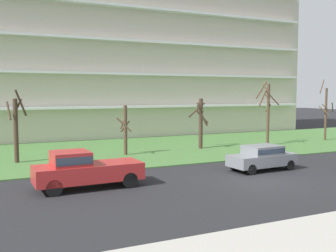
# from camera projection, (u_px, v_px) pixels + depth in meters

# --- Properties ---
(ground) EXTENTS (160.00, 160.00, 0.00)m
(ground) POSITION_uv_depth(u_px,v_px,m) (261.00, 181.00, 21.47)
(ground) COLOR #232326
(grass_lawn_strip) EXTENTS (80.00, 16.00, 0.08)m
(grass_lawn_strip) POSITION_uv_depth(u_px,v_px,m) (159.00, 148.00, 34.12)
(grass_lawn_strip) COLOR #477238
(grass_lawn_strip) RESTS_ON ground
(apartment_building) EXTENTS (45.80, 12.09, 20.39)m
(apartment_building) POSITION_uv_depth(u_px,v_px,m) (112.00, 47.00, 45.53)
(apartment_building) COLOR beige
(apartment_building) RESTS_ON ground
(tree_far_left) EXTENTS (1.34, 1.28, 5.07)m
(tree_far_left) POSITION_uv_depth(u_px,v_px,m) (16.00, 127.00, 26.67)
(tree_far_left) COLOR #423023
(tree_far_left) RESTS_ON ground
(tree_left) EXTENTS (1.28, 1.30, 3.89)m
(tree_left) POSITION_uv_depth(u_px,v_px,m) (125.00, 130.00, 30.11)
(tree_left) COLOR #4C3828
(tree_left) RESTS_ON ground
(tree_center) EXTENTS (1.60, 1.55, 4.36)m
(tree_center) POSITION_uv_depth(u_px,v_px,m) (201.00, 121.00, 33.53)
(tree_center) COLOR #423023
(tree_center) RESTS_ON ground
(tree_right) EXTENTS (1.60, 1.86, 5.90)m
(tree_right) POSITION_uv_depth(u_px,v_px,m) (268.00, 111.00, 35.58)
(tree_right) COLOR #4C3828
(tree_right) RESTS_ON ground
(tree_far_right) EXTENTS (1.63, 1.57, 6.19)m
(tree_far_right) POSITION_uv_depth(u_px,v_px,m) (326.00, 112.00, 39.45)
(tree_far_right) COLOR #4C3828
(tree_far_right) RESTS_ON ground
(pickup_red_near_left) EXTENTS (5.45, 2.14, 1.95)m
(pickup_red_near_left) POSITION_uv_depth(u_px,v_px,m) (84.00, 169.00, 19.80)
(pickup_red_near_left) COLOR #B22828
(pickup_red_near_left) RESTS_ON ground
(sedan_gray_center_right) EXTENTS (4.49, 2.03, 1.57)m
(sedan_gray_center_right) POSITION_uv_depth(u_px,v_px,m) (262.00, 156.00, 24.52)
(sedan_gray_center_right) COLOR slate
(sedan_gray_center_right) RESTS_ON ground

